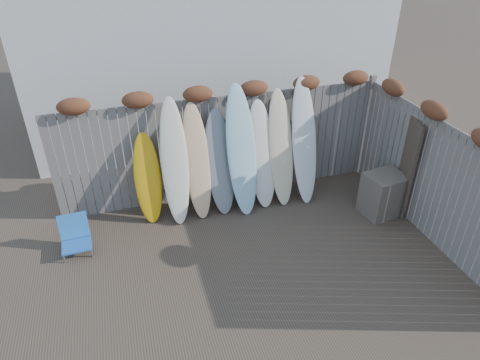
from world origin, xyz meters
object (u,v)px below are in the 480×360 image
object	(u,v)px
beach_chair	(75,235)
wooden_crate	(383,194)
lattice_panel	(400,160)
surfboard_0	(148,179)

from	to	relation	value
beach_chair	wooden_crate	distance (m)	5.34
beach_chair	lattice_panel	size ratio (longest dim) A/B	0.33
beach_chair	lattice_panel	world-z (taller)	lattice_panel
beach_chair	surfboard_0	bearing A→B (deg)	25.07
wooden_crate	lattice_panel	size ratio (longest dim) A/B	0.43
beach_chair	wooden_crate	xyz separation A→B (m)	(5.31, -0.50, 0.11)
beach_chair	surfboard_0	world-z (taller)	surfboard_0
surfboard_0	wooden_crate	bearing A→B (deg)	-11.58
surfboard_0	beach_chair	bearing A→B (deg)	-151.23
wooden_crate	lattice_panel	world-z (taller)	lattice_panel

